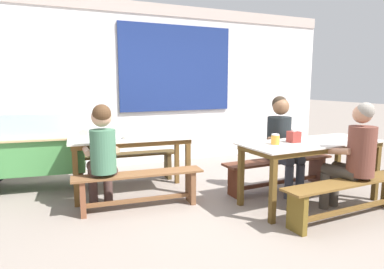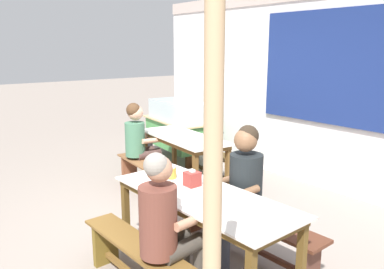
{
  "view_description": "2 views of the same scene",
  "coord_description": "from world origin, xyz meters",
  "px_view_note": "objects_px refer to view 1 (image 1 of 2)",
  "views": [
    {
      "loc": [
        -2.04,
        -3.28,
        1.47
      ],
      "look_at": [
        -0.46,
        0.3,
        0.86
      ],
      "focal_mm": 31.19,
      "sensor_mm": 36.0,
      "label": 1
    },
    {
      "loc": [
        3.34,
        -2.26,
        2.01
      ],
      "look_at": [
        -0.28,
        0.56,
        0.98
      ],
      "focal_mm": 36.7,
      "sensor_mm": 36.0,
      "label": 2
    }
  ],
  "objects_px": {
    "bench_near_back": "(279,168)",
    "person_left_back_turned": "(102,151)",
    "tissue_box": "(294,137)",
    "person_right_near_table": "(282,138)",
    "dining_table_far": "(131,144)",
    "bench_far_back": "(126,163)",
    "food_cart": "(31,144)",
    "bench_far_front": "(139,185)",
    "bench_near_front": "(349,194)",
    "soup_bowl": "(129,137)",
    "condiment_jar": "(275,139)",
    "dining_table_near": "(311,148)",
    "person_near_front": "(354,153)"
  },
  "relations": [
    {
      "from": "bench_near_back",
      "to": "person_left_back_turned",
      "type": "distance_m",
      "value": 2.39
    },
    {
      "from": "tissue_box",
      "to": "person_right_near_table",
      "type": "bearing_deg",
      "value": 67.39
    },
    {
      "from": "dining_table_far",
      "to": "person_right_near_table",
      "type": "distance_m",
      "value": 2.01
    },
    {
      "from": "bench_far_back",
      "to": "food_cart",
      "type": "height_order",
      "value": "food_cart"
    },
    {
      "from": "bench_far_front",
      "to": "person_right_near_table",
      "type": "distance_m",
      "value": 1.99
    },
    {
      "from": "bench_near_back",
      "to": "bench_near_front",
      "type": "distance_m",
      "value": 1.14
    },
    {
      "from": "dining_table_far",
      "to": "soup_bowl",
      "type": "height_order",
      "value": "soup_bowl"
    },
    {
      "from": "bench_far_back",
      "to": "bench_near_back",
      "type": "xyz_separation_m",
      "value": [
        1.86,
        -1.22,
        0.01
      ]
    },
    {
      "from": "person_left_back_turned",
      "to": "soup_bowl",
      "type": "bearing_deg",
      "value": 44.09
    },
    {
      "from": "bench_far_back",
      "to": "person_left_back_turned",
      "type": "relative_size",
      "value": 1.25
    },
    {
      "from": "dining_table_far",
      "to": "condiment_jar",
      "type": "xyz_separation_m",
      "value": [
        1.4,
        -1.19,
        0.14
      ]
    },
    {
      "from": "dining_table_near",
      "to": "person_left_back_turned",
      "type": "bearing_deg",
      "value": 162.14
    },
    {
      "from": "dining_table_far",
      "to": "bench_far_back",
      "type": "distance_m",
      "value": 0.69
    },
    {
      "from": "food_cart",
      "to": "tissue_box",
      "type": "height_order",
      "value": "food_cart"
    },
    {
      "from": "bench_far_front",
      "to": "person_left_back_turned",
      "type": "bearing_deg",
      "value": 164.79
    },
    {
      "from": "condiment_jar",
      "to": "person_left_back_turned",
      "type": "bearing_deg",
      "value": 158.44
    },
    {
      "from": "bench_near_front",
      "to": "person_left_back_turned",
      "type": "distance_m",
      "value": 2.77
    },
    {
      "from": "dining_table_far",
      "to": "person_left_back_turned",
      "type": "distance_m",
      "value": 0.64
    },
    {
      "from": "dining_table_far",
      "to": "food_cart",
      "type": "bearing_deg",
      "value": 146.51
    },
    {
      "from": "person_near_front",
      "to": "soup_bowl",
      "type": "height_order",
      "value": "person_near_front"
    },
    {
      "from": "person_left_back_turned",
      "to": "soup_bowl",
      "type": "height_order",
      "value": "person_left_back_turned"
    },
    {
      "from": "dining_table_far",
      "to": "food_cart",
      "type": "relative_size",
      "value": 0.86
    },
    {
      "from": "food_cart",
      "to": "condiment_jar",
      "type": "height_order",
      "value": "food_cart"
    },
    {
      "from": "bench_near_back",
      "to": "bench_near_front",
      "type": "height_order",
      "value": "same"
    },
    {
      "from": "dining_table_far",
      "to": "tissue_box",
      "type": "bearing_deg",
      "value": -34.43
    },
    {
      "from": "dining_table_near",
      "to": "dining_table_far",
      "type": "bearing_deg",
      "value": 147.56
    },
    {
      "from": "person_near_front",
      "to": "dining_table_near",
      "type": "bearing_deg",
      "value": 107.04
    },
    {
      "from": "dining_table_near",
      "to": "bench_far_back",
      "type": "relative_size",
      "value": 1.17
    },
    {
      "from": "bench_far_front",
      "to": "tissue_box",
      "type": "bearing_deg",
      "value": -18.83
    },
    {
      "from": "food_cart",
      "to": "soup_bowl",
      "type": "distance_m",
      "value": 1.48
    },
    {
      "from": "dining_table_far",
      "to": "condiment_jar",
      "type": "distance_m",
      "value": 1.85
    },
    {
      "from": "dining_table_far",
      "to": "bench_far_back",
      "type": "relative_size",
      "value": 1.04
    },
    {
      "from": "bench_near_front",
      "to": "food_cart",
      "type": "xyz_separation_m",
      "value": [
        -3.17,
        2.6,
        0.34
      ]
    },
    {
      "from": "dining_table_far",
      "to": "bench_near_front",
      "type": "relative_size",
      "value": 0.94
    },
    {
      "from": "bench_far_front",
      "to": "food_cart",
      "type": "distance_m",
      "value": 1.84
    },
    {
      "from": "dining_table_near",
      "to": "bench_near_front",
      "type": "xyz_separation_m",
      "value": [
        0.02,
        -0.57,
        -0.4
      ]
    },
    {
      "from": "bench_near_front",
      "to": "bench_far_front",
      "type": "bearing_deg",
      "value": 148.42
    },
    {
      "from": "dining_table_far",
      "to": "bench_far_back",
      "type": "height_order",
      "value": "dining_table_far"
    },
    {
      "from": "dining_table_far",
      "to": "bench_far_front",
      "type": "relative_size",
      "value": 1.05
    },
    {
      "from": "soup_bowl",
      "to": "bench_far_back",
      "type": "bearing_deg",
      "value": 81.94
    },
    {
      "from": "bench_far_back",
      "to": "tissue_box",
      "type": "distance_m",
      "value": 2.45
    },
    {
      "from": "dining_table_far",
      "to": "person_left_back_turned",
      "type": "relative_size",
      "value": 1.3
    },
    {
      "from": "bench_far_back",
      "to": "soup_bowl",
      "type": "xyz_separation_m",
      "value": [
        -0.09,
        -0.64,
        0.49
      ]
    },
    {
      "from": "bench_near_front",
      "to": "food_cart",
      "type": "distance_m",
      "value": 4.11
    },
    {
      "from": "dining_table_near",
      "to": "bench_near_back",
      "type": "relative_size",
      "value": 1.08
    },
    {
      "from": "dining_table_near",
      "to": "bench_far_back",
      "type": "xyz_separation_m",
      "value": [
        -1.88,
        1.79,
        -0.4
      ]
    },
    {
      "from": "bench_far_front",
      "to": "person_near_front",
      "type": "height_order",
      "value": "person_near_front"
    },
    {
      "from": "person_left_back_turned",
      "to": "soup_bowl",
      "type": "xyz_separation_m",
      "value": [
        0.4,
        0.39,
        0.07
      ]
    },
    {
      "from": "dining_table_near",
      "to": "tissue_box",
      "type": "distance_m",
      "value": 0.28
    },
    {
      "from": "food_cart",
      "to": "condiment_jar",
      "type": "xyz_separation_m",
      "value": [
        2.62,
        -2.0,
        0.2
      ]
    }
  ]
}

